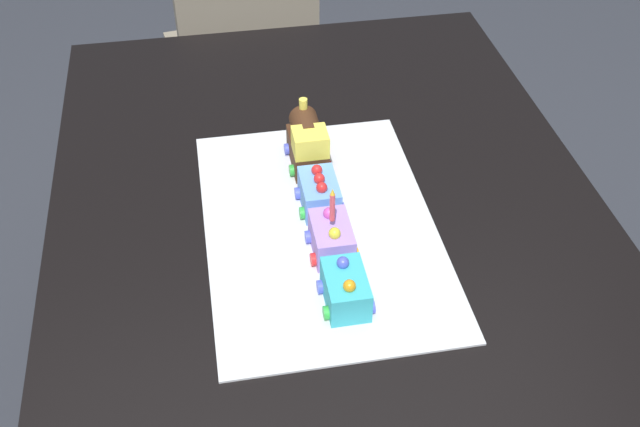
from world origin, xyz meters
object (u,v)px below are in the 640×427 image
dining_table (329,252)px  cake_locomotive (307,143)px  cake_car_caboose_sky_blue (319,193)px  cake_car_hopper_lavender (332,238)px  birthday_candle (332,205)px  chair (243,58)px  cake_car_flatbed_turquoise (346,289)px

dining_table → cake_locomotive: size_ratio=10.00×
cake_car_caboose_sky_blue → cake_car_hopper_lavender: 0.12m
cake_car_caboose_sky_blue → birthday_candle: birthday_candle is taller
dining_table → chair: size_ratio=1.63×
cake_locomotive → cake_car_flatbed_turquoise: size_ratio=1.40×
cake_car_hopper_lavender → cake_car_flatbed_turquoise: bearing=0.0°
chair → cake_locomotive: same height
cake_locomotive → birthday_candle: size_ratio=2.13×
dining_table → cake_car_caboose_sky_blue: (-0.01, -0.02, 0.14)m
cake_car_caboose_sky_blue → cake_car_hopper_lavender: size_ratio=1.00×
cake_locomotive → cake_car_hopper_lavender: size_ratio=1.40×
cake_locomotive → cake_car_flatbed_turquoise: bearing=-0.0°
dining_table → cake_car_hopper_lavender: size_ratio=14.00×
chair → cake_car_flatbed_turquoise: (1.26, 0.05, 0.30)m
chair → cake_car_caboose_sky_blue: bearing=84.4°
cake_locomotive → cake_car_hopper_lavender: 0.25m
chair → cake_car_hopper_lavender: (1.14, 0.05, 0.30)m
chair → cake_car_flatbed_turquoise: 1.29m
dining_table → birthday_candle: size_ratio=21.32×
cake_locomotive → cake_car_flatbed_turquoise: cake_locomotive is taller
dining_table → birthday_candle: birthday_candle is taller
birthday_candle → cake_locomotive: bearing=180.0°
chair → birthday_candle: bearing=84.1°
chair → cake_car_flatbed_turquoise: chair is taller
cake_car_caboose_sky_blue → birthday_candle: (0.12, 0.00, 0.07)m
dining_table → cake_car_flatbed_turquoise: size_ratio=14.00×
cake_car_hopper_lavender → birthday_candle: size_ratio=1.52×
cake_locomotive → cake_car_caboose_sky_blue: (0.13, -0.00, -0.02)m
cake_locomotive → birthday_candle: (0.25, -0.00, 0.06)m
chair → cake_car_flatbed_turquoise: bearing=83.8°
cake_car_flatbed_turquoise → birthday_candle: birthday_candle is taller
birthday_candle → dining_table: bearing=171.5°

